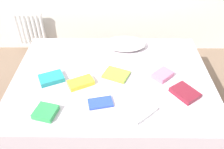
{
  "coord_description": "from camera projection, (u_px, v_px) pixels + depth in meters",
  "views": [
    {
      "loc": [
        0.02,
        -1.81,
        1.99
      ],
      "look_at": [
        0.0,
        0.05,
        0.48
      ],
      "focal_mm": 37.68,
      "sensor_mm": 36.0,
      "label": 1
    }
  ],
  "objects": [
    {
      "name": "bed",
      "position": [
        112.0,
        94.0,
        2.5
      ],
      "size": [
        2.0,
        1.5,
        0.5
      ],
      "color": "brown",
      "rests_on": "ground"
    },
    {
      "name": "textbook_pink",
      "position": [
        163.0,
        75.0,
        2.32
      ],
      "size": [
        0.23,
        0.23,
        0.05
      ],
      "primitive_type": "cube",
      "rotation": [
        0.0,
        0.0,
        0.76
      ],
      "color": "pink",
      "rests_on": "bed"
    },
    {
      "name": "radiator",
      "position": [
        31.0,
        30.0,
        3.37
      ],
      "size": [
        0.4,
        0.04,
        0.53
      ],
      "color": "white",
      "rests_on": "ground"
    },
    {
      "name": "textbook_teal",
      "position": [
        51.0,
        78.0,
        2.28
      ],
      "size": [
        0.28,
        0.24,
        0.05
      ],
      "primitive_type": "cube",
      "rotation": [
        0.0,
        0.0,
        0.44
      ],
      "color": "teal",
      "rests_on": "bed"
    },
    {
      "name": "textbook_yellow",
      "position": [
        81.0,
        83.0,
        2.23
      ],
      "size": [
        0.27,
        0.23,
        0.05
      ],
      "primitive_type": "cube",
      "rotation": [
        0.0,
        0.0,
        0.47
      ],
      "color": "yellow",
      "rests_on": "bed"
    },
    {
      "name": "textbook_white",
      "position": [
        141.0,
        111.0,
        1.96
      ],
      "size": [
        0.3,
        0.29,
        0.03
      ],
      "primitive_type": "cube",
      "rotation": [
        0.0,
        0.0,
        0.72
      ],
      "color": "white",
      "rests_on": "bed"
    },
    {
      "name": "pillow",
      "position": [
        125.0,
        44.0,
        2.72
      ],
      "size": [
        0.48,
        0.31,
        0.1
      ],
      "primitive_type": "ellipsoid",
      "color": "white",
      "rests_on": "bed"
    },
    {
      "name": "ground_plane",
      "position": [
        112.0,
        110.0,
        2.66
      ],
      "size": [
        8.0,
        8.0,
        0.0
      ],
      "primitive_type": "plane",
      "color": "#7F6651"
    },
    {
      "name": "textbook_lime",
      "position": [
        116.0,
        74.0,
        2.34
      ],
      "size": [
        0.29,
        0.27,
        0.03
      ],
      "primitive_type": "cube",
      "rotation": [
        0.0,
        0.0,
        -0.41
      ],
      "color": "#8CC638",
      "rests_on": "bed"
    },
    {
      "name": "textbook_blue",
      "position": [
        100.0,
        103.0,
        2.04
      ],
      "size": [
        0.23,
        0.17,
        0.02
      ],
      "primitive_type": "cube",
      "rotation": [
        0.0,
        0.0,
        0.22
      ],
      "color": "#2847B7",
      "rests_on": "bed"
    },
    {
      "name": "textbook_green",
      "position": [
        46.0,
        112.0,
        1.94
      ],
      "size": [
        0.21,
        0.21,
        0.05
      ],
      "primitive_type": "cube",
      "rotation": [
        0.0,
        0.0,
        -0.26
      ],
      "color": "green",
      "rests_on": "bed"
    },
    {
      "name": "textbook_maroon",
      "position": [
        185.0,
        93.0,
        2.13
      ],
      "size": [
        0.28,
        0.3,
        0.04
      ],
      "primitive_type": "cube",
      "rotation": [
        0.0,
        0.0,
        -0.95
      ],
      "color": "maroon",
      "rests_on": "bed"
    }
  ]
}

